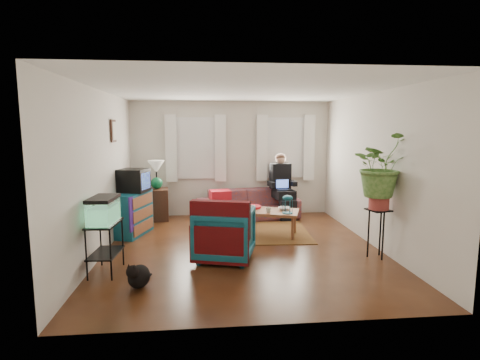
{
  "coord_description": "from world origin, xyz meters",
  "views": [
    {
      "loc": [
        -0.63,
        -6.04,
        2.0
      ],
      "look_at": [
        0.0,
        0.4,
        1.1
      ],
      "focal_mm": 28.0,
      "sensor_mm": 36.0,
      "label": 1
    }
  ],
  "objects": [
    {
      "name": "floor",
      "position": [
        0.0,
        0.0,
        0.0
      ],
      "size": [
        4.5,
        5.0,
        0.01
      ],
      "primitive_type": "cube",
      "color": "#4F2B14",
      "rests_on": "ground"
    },
    {
      "name": "ceiling",
      "position": [
        0.0,
        0.0,
        2.6
      ],
      "size": [
        4.5,
        5.0,
        0.01
      ],
      "primitive_type": "cube",
      "color": "white",
      "rests_on": "wall_back"
    },
    {
      "name": "wall_back",
      "position": [
        0.0,
        2.5,
        1.3
      ],
      "size": [
        4.5,
        0.01,
        2.6
      ],
      "primitive_type": "cube",
      "color": "silver",
      "rests_on": "floor"
    },
    {
      "name": "wall_front",
      "position": [
        0.0,
        -2.5,
        1.3
      ],
      "size": [
        4.5,
        0.01,
        2.6
      ],
      "primitive_type": "cube",
      "color": "silver",
      "rests_on": "floor"
    },
    {
      "name": "wall_left",
      "position": [
        -2.25,
        0.0,
        1.3
      ],
      "size": [
        0.01,
        5.0,
        2.6
      ],
      "primitive_type": "cube",
      "color": "silver",
      "rests_on": "floor"
    },
    {
      "name": "wall_right",
      "position": [
        2.25,
        0.0,
        1.3
      ],
      "size": [
        0.01,
        5.0,
        2.6
      ],
      "primitive_type": "cube",
      "color": "silver",
      "rests_on": "floor"
    },
    {
      "name": "window_left",
      "position": [
        -0.8,
        2.48,
        1.55
      ],
      "size": [
        1.08,
        0.04,
        1.38
      ],
      "primitive_type": "cube",
      "color": "white",
      "rests_on": "wall_back"
    },
    {
      "name": "window_right",
      "position": [
        1.25,
        2.48,
        1.55
      ],
      "size": [
        1.08,
        0.04,
        1.38
      ],
      "primitive_type": "cube",
      "color": "white",
      "rests_on": "wall_back"
    },
    {
      "name": "curtains_left",
      "position": [
        -0.8,
        2.4,
        1.55
      ],
      "size": [
        1.36,
        0.06,
        1.5
      ],
      "primitive_type": "cube",
      "color": "white",
      "rests_on": "wall_back"
    },
    {
      "name": "curtains_right",
      "position": [
        1.25,
        2.4,
        1.55
      ],
      "size": [
        1.36,
        0.06,
        1.5
      ],
      "primitive_type": "cube",
      "color": "white",
      "rests_on": "wall_back"
    },
    {
      "name": "picture_frame",
      "position": [
        -2.21,
        0.85,
        1.95
      ],
      "size": [
        0.04,
        0.32,
        0.4
      ],
      "primitive_type": "cube",
      "color": "#3D2616",
      "rests_on": "wall_left"
    },
    {
      "name": "area_rug",
      "position": [
        0.36,
        0.89,
        0.01
      ],
      "size": [
        2.07,
        1.69,
        0.01
      ],
      "primitive_type": "cube",
      "rotation": [
        0.0,
        0.0,
        -0.05
      ],
      "color": "brown",
      "rests_on": "floor"
    },
    {
      "name": "sofa",
      "position": [
        0.34,
        2.05,
        0.43
      ],
      "size": [
        2.3,
        1.2,
        0.86
      ],
      "primitive_type": "imported",
      "rotation": [
        0.0,
        0.0,
        0.16
      ],
      "color": "brown",
      "rests_on": "floor"
    },
    {
      "name": "seated_person",
      "position": [
        1.12,
        2.17,
        0.65
      ],
      "size": [
        0.65,
        0.75,
        1.31
      ],
      "primitive_type": null,
      "rotation": [
        0.0,
        0.0,
        0.16
      ],
      "color": "black",
      "rests_on": "sofa"
    },
    {
      "name": "side_table",
      "position": [
        -1.65,
        2.11,
        0.34
      ],
      "size": [
        0.51,
        0.51,
        0.69
      ],
      "primitive_type": "cube",
      "rotation": [
        0.0,
        0.0,
        0.08
      ],
      "color": "#392515",
      "rests_on": "floor"
    },
    {
      "name": "table_lamp",
      "position": [
        -1.65,
        2.11,
        0.99
      ],
      "size": [
        0.38,
        0.38,
        0.63
      ],
      "primitive_type": null,
      "rotation": [
        0.0,
        0.0,
        0.08
      ],
      "color": "white",
      "rests_on": "side_table"
    },
    {
      "name": "dresser",
      "position": [
        -1.99,
        1.01,
        0.4
      ],
      "size": [
        0.69,
        0.99,
        0.81
      ],
      "primitive_type": "cube",
      "rotation": [
        0.0,
        0.0,
        -0.3
      ],
      "color": "#116367",
      "rests_on": "floor"
    },
    {
      "name": "crt_tv",
      "position": [
        -1.95,
        1.09,
        1.02
      ],
      "size": [
        0.6,
        0.57,
        0.43
      ],
      "primitive_type": "cube",
      "rotation": [
        0.0,
        0.0,
        -0.3
      ],
      "color": "black",
      "rests_on": "dresser"
    },
    {
      "name": "aquarium_stand",
      "position": [
        -2.0,
        -0.89,
        0.35
      ],
      "size": [
        0.4,
        0.66,
        0.71
      ],
      "primitive_type": "cube",
      "rotation": [
        0.0,
        0.0,
        -0.07
      ],
      "color": "black",
      "rests_on": "floor"
    },
    {
      "name": "aquarium",
      "position": [
        -2.0,
        -0.89,
        0.9
      ],
      "size": [
        0.36,
        0.6,
        0.37
      ],
      "primitive_type": "cube",
      "rotation": [
        0.0,
        0.0,
        -0.07
      ],
      "color": "#7FD899",
      "rests_on": "aquarium_stand"
    },
    {
      "name": "black_cat",
      "position": [
        -1.46,
        -1.44,
        0.18
      ],
      "size": [
        0.38,
        0.48,
        0.36
      ],
      "primitive_type": "ellipsoid",
      "rotation": [
        0.0,
        0.0,
        -0.27
      ],
      "color": "black",
      "rests_on": "floor"
    },
    {
      "name": "armchair",
      "position": [
        -0.32,
        -0.49,
        0.43
      ],
      "size": [
        1.02,
        0.98,
        0.86
      ],
      "primitive_type": "imported",
      "rotation": [
        0.0,
        0.0,
        2.87
      ],
      "color": "#115369",
      "rests_on": "floor"
    },
    {
      "name": "serape_throw",
      "position": [
        -0.41,
        -0.81,
        0.61
      ],
      "size": [
        0.89,
        0.42,
        0.71
      ],
      "primitive_type": "cube",
      "rotation": [
        0.0,
        0.0,
        -0.27
      ],
      "color": "#9E0A0A",
      "rests_on": "armchair"
    },
    {
      "name": "coffee_table",
      "position": [
        0.53,
        0.71,
        0.24
      ],
      "size": [
        1.29,
        0.96,
        0.48
      ],
      "primitive_type": "cube",
      "rotation": [
        0.0,
        0.0,
        -0.32
      ],
      "color": "brown",
      "rests_on": "floor"
    },
    {
      "name": "cup_a",
      "position": [
        0.25,
        0.69,
        0.53
      ],
      "size": [
        0.16,
        0.16,
        0.1
      ],
      "primitive_type": "imported",
      "rotation": [
        0.0,
        0.0,
        -0.32
      ],
      "color": "white",
      "rests_on": "coffee_table"
    },
    {
      "name": "cup_b",
      "position": [
        0.53,
        0.51,
        0.53
      ],
      "size": [
        0.13,
        0.13,
        0.1
      ],
      "primitive_type": "imported",
      "rotation": [
        0.0,
        0.0,
        -0.32
      ],
      "color": "beige",
      "rests_on": "coffee_table"
    },
    {
      "name": "bowl",
      "position": [
        0.87,
        0.71,
        0.51
      ],
      "size": [
        0.29,
        0.29,
        0.06
      ],
      "primitive_type": "imported",
      "rotation": [
        0.0,
        0.0,
        -0.32
      ],
      "color": "white",
      "rests_on": "coffee_table"
    },
    {
      "name": "snack_tray",
      "position": [
        0.28,
        0.95,
        0.5
      ],
      "size": [
        0.45,
        0.45,
        0.04
      ],
      "primitive_type": "cylinder",
      "rotation": [
        0.0,
        0.0,
        -0.32
      ],
      "color": "#B21414",
      "rests_on": "coffee_table"
    },
    {
      "name": "birdcage",
      "position": [
        0.86,
        0.43,
        0.64
      ],
      "size": [
        0.24,
        0.24,
        0.34
      ],
      "primitive_type": null,
      "rotation": [
        0.0,
        0.0,
        -0.32
      ],
      "color": "#115B6B",
      "rests_on": "coffee_table"
    },
    {
      "name": "plant_stand",
      "position": [
        2.03,
        -0.66,
        0.38
      ],
      "size": [
        0.39,
        0.39,
        0.77
      ],
      "primitive_type": "cube",
      "rotation": [
        0.0,
        0.0,
        0.25
      ],
      "color": "black",
      "rests_on": "floor"
    },
    {
      "name": "potted_plant",
      "position": [
        2.03,
        -0.66,
        1.3
      ],
      "size": [
        1.03,
        0.95,
        0.97
      ],
      "primitive_type": "imported",
      "rotation": [
        0.0,
        0.0,
        0.25
      ],
      "color": "#599947",
      "rests_on": "plant_stand"
    }
  ]
}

